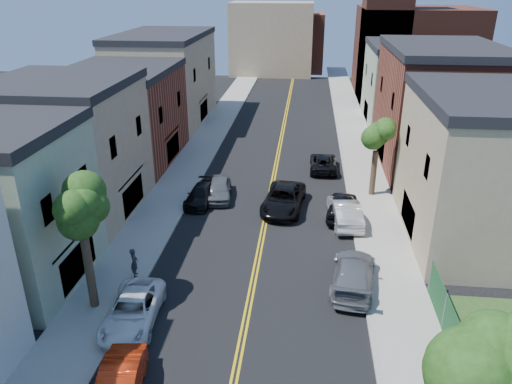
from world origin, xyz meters
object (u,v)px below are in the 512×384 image
(grey_car_right, at_px, (353,274))
(pedestrian_left, at_px, (134,262))
(black_car_right, at_px, (342,206))
(silver_car_right, at_px, (345,212))
(white_pickup, at_px, (133,310))
(black_car_left, at_px, (201,195))
(grey_car_left, at_px, (219,189))
(dark_car_right_far, at_px, (323,162))
(black_suv_lane, at_px, (284,199))

(grey_car_right, height_order, pedestrian_left, pedestrian_left)
(black_car_right, relative_size, silver_car_right, 0.95)
(white_pickup, relative_size, black_car_left, 1.14)
(black_car_left, bearing_deg, grey_car_left, 42.72)
(white_pickup, bearing_deg, pedestrian_left, 103.80)
(dark_car_right_far, height_order, black_suv_lane, black_suv_lane)
(grey_car_right, distance_m, black_car_right, 8.74)
(white_pickup, relative_size, dark_car_right_far, 1.03)
(black_car_right, bearing_deg, pedestrian_left, 45.04)
(black_car_right, distance_m, silver_car_right, 0.99)
(grey_car_left, xyz_separation_m, silver_car_right, (9.37, -3.23, 0.09))
(black_car_right, bearing_deg, grey_car_right, 98.62)
(grey_car_right, relative_size, black_suv_lane, 0.95)
(grey_car_left, bearing_deg, black_car_right, -20.51)
(black_car_right, bearing_deg, silver_car_right, 104.79)
(grey_car_right, xyz_separation_m, black_car_right, (-0.12, 8.74, 0.02))
(black_car_left, relative_size, pedestrian_left, 2.62)
(black_suv_lane, bearing_deg, grey_car_left, 169.58)
(grey_car_left, xyz_separation_m, black_car_left, (-1.22, -0.98, -0.10))
(white_pickup, xyz_separation_m, pedestrian_left, (-1.20, 3.85, 0.30))
(black_car_left, height_order, pedestrian_left, pedestrian_left)
(black_car_right, bearing_deg, dark_car_right_far, -75.09)
(dark_car_right_far, distance_m, pedestrian_left, 21.40)
(black_car_left, bearing_deg, pedestrian_left, -94.74)
(dark_car_right_far, height_order, pedestrian_left, pedestrian_left)
(silver_car_right, distance_m, pedestrian_left, 14.70)
(silver_car_right, bearing_deg, black_suv_lane, -28.32)
(grey_car_left, distance_m, pedestrian_left, 11.77)
(white_pickup, xyz_separation_m, dark_car_right_far, (9.74, 22.24, -0.02))
(white_pickup, relative_size, black_car_right, 1.05)
(white_pickup, height_order, silver_car_right, silver_car_right)
(grey_car_left, relative_size, black_car_right, 0.91)
(black_car_left, bearing_deg, black_car_right, -2.89)
(black_suv_lane, height_order, pedestrian_left, pedestrian_left)
(white_pickup, distance_m, dark_car_right_far, 24.28)
(pedestrian_left, bearing_deg, black_car_right, -69.09)
(black_car_right, height_order, black_suv_lane, black_car_right)
(black_car_left, bearing_deg, silver_car_right, -7.97)
(white_pickup, bearing_deg, black_car_left, 84.85)
(dark_car_right_far, bearing_deg, black_car_right, 97.11)
(grey_car_left, relative_size, black_car_left, 0.99)
(silver_car_right, xyz_separation_m, pedestrian_left, (-12.20, -8.19, 0.16))
(grey_car_right, relative_size, dark_car_right_far, 1.12)
(black_car_left, xyz_separation_m, silver_car_right, (10.59, -2.25, 0.19))
(silver_car_right, xyz_separation_m, black_suv_lane, (-4.33, 1.73, -0.03))
(grey_car_left, xyz_separation_m, black_suv_lane, (5.04, -1.49, 0.06))
(white_pickup, relative_size, grey_car_right, 0.92)
(grey_car_right, height_order, black_car_right, black_car_right)
(silver_car_right, relative_size, dark_car_right_far, 1.03)
(black_car_left, height_order, dark_car_right_far, dark_car_right_far)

